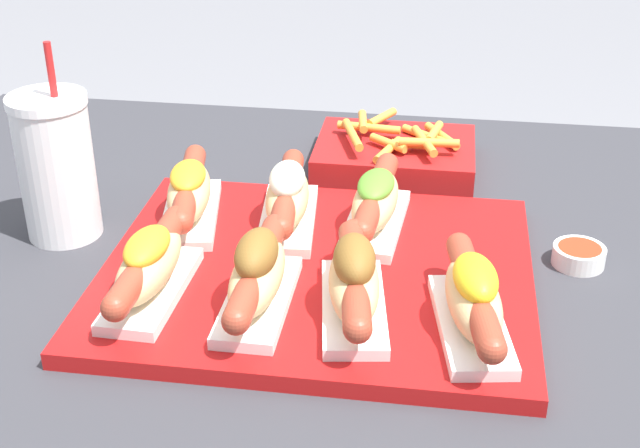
% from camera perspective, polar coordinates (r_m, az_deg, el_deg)
% --- Properties ---
extents(serving_tray, '(0.45, 0.38, 0.02)m').
position_cam_1_polar(serving_tray, '(0.94, -0.18, -3.21)').
color(serving_tray, '#B71414').
rests_on(serving_tray, patio_table).
extents(hot_dog_0, '(0.06, 0.20, 0.07)m').
position_cam_1_polar(hot_dog_0, '(0.89, -10.89, -2.64)').
color(hot_dog_0, white).
rests_on(hot_dog_0, serving_tray).
extents(hot_dog_1, '(0.06, 0.20, 0.08)m').
position_cam_1_polar(hot_dog_1, '(0.85, -4.03, -3.25)').
color(hot_dog_1, white).
rests_on(hot_dog_1, serving_tray).
extents(hot_dog_2, '(0.08, 0.20, 0.08)m').
position_cam_1_polar(hot_dog_2, '(0.84, 2.19, -3.66)').
color(hot_dog_2, white).
rests_on(hot_dog_2, serving_tray).
extents(hot_dog_3, '(0.09, 0.20, 0.07)m').
position_cam_1_polar(hot_dog_3, '(0.83, 9.79, -4.74)').
color(hot_dog_3, white).
rests_on(hot_dog_3, serving_tray).
extents(hot_dog_4, '(0.09, 0.20, 0.07)m').
position_cam_1_polar(hot_dog_4, '(1.02, -8.37, 2.00)').
color(hot_dog_4, white).
rests_on(hot_dog_4, serving_tray).
extents(hot_dog_5, '(0.08, 0.20, 0.07)m').
position_cam_1_polar(hot_dog_5, '(1.00, -2.09, 1.73)').
color(hot_dog_5, white).
rests_on(hot_dog_5, serving_tray).
extents(hot_dog_6, '(0.07, 0.20, 0.06)m').
position_cam_1_polar(hot_dog_6, '(1.00, 3.57, 1.42)').
color(hot_dog_6, white).
rests_on(hot_dog_6, serving_tray).
extents(sauce_bowl, '(0.06, 0.06, 0.02)m').
position_cam_1_polar(sauce_bowl, '(1.01, 16.23, -1.90)').
color(sauce_bowl, white).
rests_on(sauce_bowl, patio_table).
extents(drink_cup, '(0.09, 0.09, 0.23)m').
position_cam_1_polar(drink_cup, '(1.04, -16.52, 3.54)').
color(drink_cup, white).
rests_on(drink_cup, patio_table).
extents(fries_basket, '(0.21, 0.16, 0.06)m').
position_cam_1_polar(fries_basket, '(1.20, 4.85, 4.54)').
color(fries_basket, '#B21919').
rests_on(fries_basket, patio_table).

